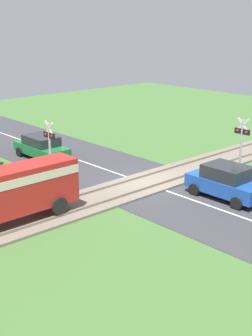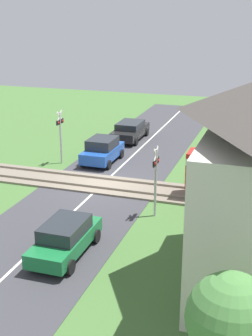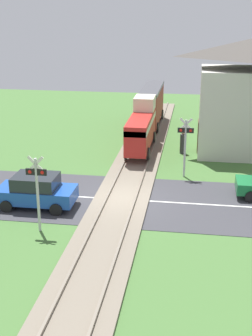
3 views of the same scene
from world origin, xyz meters
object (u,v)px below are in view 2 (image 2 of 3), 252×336
(pedestrian_by_station, at_px, (250,212))
(crossing_signal_east_approach, at_px, (156,173))
(car_behind_queue, at_px, (130,130))
(car_near_crossing, at_px, (102,150))
(crossing_signal_west_approach, at_px, (60,130))
(car_far_side, at_px, (65,238))

(pedestrian_by_station, bearing_deg, crossing_signal_east_approach, -86.90)
(crossing_signal_east_approach, bearing_deg, car_behind_queue, -157.38)
(car_near_crossing, distance_m, crossing_signal_west_approach, 2.97)
(car_far_side, relative_size, pedestrian_by_station, 2.62)
(car_near_crossing, bearing_deg, pedestrian_by_station, 55.45)
(car_near_crossing, xyz_separation_m, crossing_signal_east_approach, (6.95, 5.34, 1.35))
(car_far_side, distance_m, pedestrian_by_station, 8.50)
(car_behind_queue, relative_size, crossing_signal_east_approach, 1.29)
(car_far_side, bearing_deg, pedestrian_by_station, 126.05)
(crossing_signal_east_approach, xyz_separation_m, pedestrian_by_station, (-0.24, 4.41, -1.48))
(car_far_side, bearing_deg, crossing_signal_west_approach, -153.57)
(car_far_side, height_order, pedestrian_by_station, pedestrian_by_station)
(car_far_side, bearing_deg, car_behind_queue, -170.70)
(car_far_side, height_order, crossing_signal_west_approach, crossing_signal_west_approach)
(car_near_crossing, height_order, car_far_side, car_near_crossing)
(car_far_side, relative_size, crossing_signal_east_approach, 1.18)
(car_near_crossing, xyz_separation_m, car_behind_queue, (-5.87, 0.00, -0.09))
(car_near_crossing, relative_size, pedestrian_by_station, 2.44)
(crossing_signal_east_approach, height_order, pedestrian_by_station, crossing_signal_east_approach)
(crossing_signal_west_approach, height_order, crossing_signal_east_approach, same)
(crossing_signal_west_approach, bearing_deg, pedestrian_by_station, 64.79)
(pedestrian_by_station, bearing_deg, car_near_crossing, -124.55)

